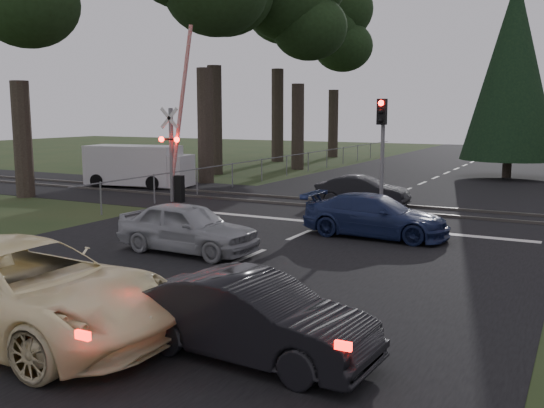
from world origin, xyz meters
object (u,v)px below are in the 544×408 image
Objects in this scene: crossing_signal at (176,152)px; blue_sedan at (376,216)px; traffic_signal_center at (382,136)px; cream_coupe at (22,290)px; dark_car_far at (362,191)px; dark_hatchback at (252,318)px; white_van at (141,166)px; silver_car at (188,228)px.

crossing_signal reaches higher than blue_sedan.
traffic_signal_center is (8.27, 0.89, 0.75)m from crossing_signal.
cream_coupe is at bearing 167.05° from blue_sedan.
dark_hatchback is at bearing -169.62° from dark_car_far.
white_van reaches higher than dark_car_far.
white_van is at bearing 144.20° from crossing_signal.
cream_coupe is 20.18m from white_van.
dark_hatchback is 0.98× the size of silver_car.
cream_coupe is (-1.50, -14.24, -2.02)m from traffic_signal_center.
crossing_signal is at bearing 106.20° from dark_car_far.
white_van reaches higher than blue_sedan.
traffic_signal_center is 1.06× the size of silver_car.
crossing_signal reaches higher than cream_coupe.
dark_hatchback is 0.89× the size of blue_sedan.
blue_sedan is (-1.17, 9.44, -0.00)m from dark_hatchback.
white_van is at bearing 34.58° from cream_coupe.
silver_car is 14.64m from white_van.
cream_coupe is (6.77, -13.35, -1.27)m from crossing_signal.
cream_coupe reaches higher than silver_car.
traffic_signal_center is 4.55m from blue_sedan.
crossing_signal is at bearing 40.18° from silver_car.
cream_coupe is 1.46× the size of silver_car.
silver_car is (5.63, -7.15, -1.40)m from crossing_signal.
blue_sedan is at bearing -17.51° from crossing_signal.
silver_car is at bearing 168.71° from dark_car_far.
dark_car_far is (-2.28, 5.37, -0.03)m from blue_sedan.
cream_coupe is 10.71m from blue_sedan.
crossing_signal is 9.21m from silver_car.
traffic_signal_center is 0.96× the size of blue_sedan.
traffic_signal_center reaches higher than cream_coupe.
white_van is (-12.87, 2.43, -1.78)m from traffic_signal_center.
dark_car_far is at bearing -15.21° from white_van.
cream_coupe is 1.58× the size of dark_car_far.
traffic_signal_center reaches higher than dark_car_far.
crossing_signal is at bearing -46.63° from white_van.
silver_car is at bearing 139.45° from blue_sedan.
cream_coupe is at bearing -167.57° from silver_car.
silver_car is at bearing -56.50° from white_van.
dark_car_far is at bearing 16.62° from dark_hatchback.
crossing_signal is 1.70× the size of traffic_signal_center.
white_van is at bearing 66.78° from blue_sedan.
traffic_signal_center reaches higher than white_van.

